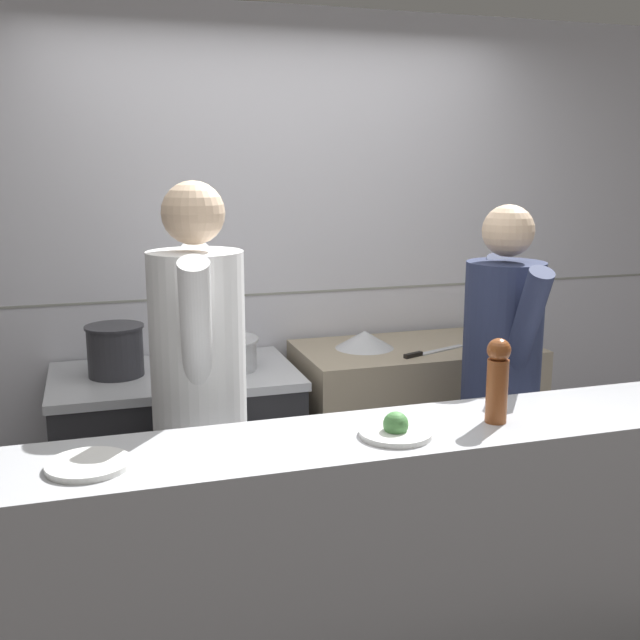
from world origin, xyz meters
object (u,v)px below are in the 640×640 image
Objects in this scene: chef_head_cook at (199,389)px; pepper_mill at (498,379)px; mixing_bowl_steel at (365,339)px; plated_dish_main at (88,465)px; chef_sous at (501,375)px; stock_pot at (115,349)px; sauce_pot at (222,353)px; chefs_knife at (429,352)px; oven_range at (178,459)px; plated_dish_appetiser at (396,430)px.

pepper_mill is at bearing -26.16° from chef_head_cook.
plated_dish_main is (-1.35, -1.34, 0.03)m from mixing_bowl_steel.
chef_head_cook is (-0.91, 0.63, -0.14)m from pepper_mill.
mixing_bowl_steel is 0.18× the size of chef_sous.
chef_sous is (1.60, -0.69, -0.07)m from stock_pot.
chef_sous is at bearing 9.16° from chef_head_cook.
sauce_pot is 0.90× the size of chefs_knife.
mixing_bowl_steel is at bearing 2.17° from oven_range.
chef_sous is at bearing 57.91° from pepper_mill.
mixing_bowl_steel is 1.23× the size of plated_dish_main.
chefs_knife reaches higher than oven_range.
pepper_mill is (1.32, -0.00, 0.14)m from plated_dish_main.
plated_dish_main is 0.83× the size of pepper_mill.
chef_sous reaches higher than plated_dish_main.
chef_head_cook reaches higher than chefs_knife.
mixing_bowl_steel is 0.79m from chef_sous.
sauce_pot is at bearing 81.73° from chef_head_cook.
chefs_knife is 1.32m from chef_head_cook.
plated_dish_main is at bearing -106.54° from oven_range.
sauce_pot is at bearing 118.58° from pepper_mill.
plated_dish_appetiser reaches higher than chefs_knife.
oven_range is at bearing 73.46° from plated_dish_main.
chef_sous reaches higher than oven_range.
pepper_mill reaches higher than chefs_knife.
plated_dish_main is 1.84m from chef_sous.
plated_dish_appetiser is (0.56, -1.33, 0.55)m from oven_range.
sauce_pot is 1.02m from chefs_knife.
sauce_pot is 1.45× the size of plated_dish_main.
chef_sous is (1.32, 0.02, -0.06)m from chef_head_cook.
stock_pot is 1.23m from mixing_bowl_steel.
pepper_mill reaches higher than plated_dish_appetiser.
plated_dish_appetiser is 0.14× the size of chef_sous.
chef_sous is (0.37, -0.70, -0.03)m from mixing_bowl_steel.
plated_dish_appetiser is at bearing -1.60° from plated_dish_main.
chef_sous is at bearing -30.50° from sauce_pot.
plated_dish_appetiser is 0.84m from chef_head_cook.
chefs_knife is (1.01, -0.16, -0.04)m from sauce_pot.
mixing_bowl_steel is 1.35m from pepper_mill.
pepper_mill is (-0.30, -1.14, 0.21)m from chefs_knife.
chefs_knife is at bearing 108.19° from chef_sous.
sauce_pot is at bearing 104.15° from plated_dish_appetiser.
sauce_pot is at bearing -176.78° from mixing_bowl_steel.
sauce_pot reaches higher than plated_dish_main.
sauce_pot reaches higher than mixing_bowl_steel.
plated_dish_main is 1.33m from pepper_mill.
plated_dish_appetiser reaches higher than mixing_bowl_steel.
stock_pot reaches higher than plated_dish_appetiser.
plated_dish_main reaches higher than chefs_knife.
stock_pot is 0.91× the size of pepper_mill.
chefs_knife is at bearing 35.16° from plated_dish_main.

